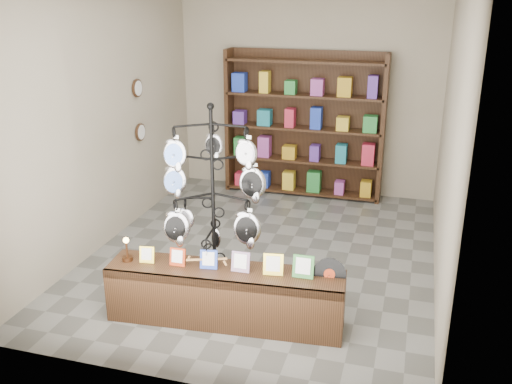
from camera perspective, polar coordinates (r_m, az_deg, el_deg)
ground at (r=6.99m, az=0.73°, el=-6.20°), size 5.00×5.00×0.00m
room_envelope at (r=6.40m, az=0.80°, el=8.87°), size 5.00×5.00×5.00m
display_tree at (r=5.46m, az=-4.34°, el=-0.17°), size 1.09×1.07×2.08m
front_shelf at (r=5.56m, az=-3.08°, el=-10.28°), size 2.29×0.65×0.80m
back_shelving at (r=8.76m, az=4.79°, el=6.28°), size 2.42×0.36×2.20m
wall_clocks at (r=7.92m, az=-11.63°, el=8.00°), size 0.03×0.24×0.84m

